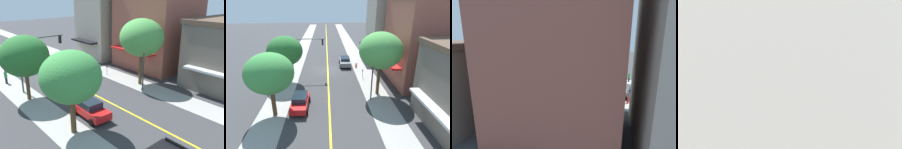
% 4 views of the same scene
% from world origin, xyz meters
% --- Properties ---
extents(ground_plane, '(140.00, 140.00, 0.00)m').
position_xyz_m(ground_plane, '(0.00, 0.00, 0.00)').
color(ground_plane, '#38383A').
extents(sidewalk_left, '(3.09, 126.00, 0.01)m').
position_xyz_m(sidewalk_left, '(-6.05, 0.00, 0.00)').
color(sidewalk_left, '#9E9E99').
rests_on(sidewalk_left, ground).
extents(sidewalk_right, '(3.09, 126.00, 0.01)m').
position_xyz_m(sidewalk_right, '(6.05, 0.00, 0.00)').
color(sidewalk_right, '#9E9E99').
rests_on(sidewalk_right, ground).
extents(road_centerline_stripe, '(0.20, 126.00, 0.00)m').
position_xyz_m(road_centerline_stripe, '(0.00, 0.00, 0.00)').
color(road_centerline_stripe, yellow).
rests_on(road_centerline_stripe, ground).
extents(brick_apartment_block, '(13.26, 7.59, 14.94)m').
position_xyz_m(brick_apartment_block, '(-13.89, -4.49, 7.48)').
color(brick_apartment_block, '#A39989').
rests_on(brick_apartment_block, ground).
extents(corner_shop_building, '(10.61, 10.15, 13.52)m').
position_xyz_m(corner_shop_building, '(-13.89, 5.15, 6.77)').
color(corner_shop_building, '#935142').
rests_on(corner_shop_building, ground).
extents(street_tree_left_near, '(5.17, 5.17, 7.92)m').
position_xyz_m(street_tree_left_near, '(-6.26, 9.18, 5.70)').
color(street_tree_left_near, brown).
rests_on(street_tree_left_near, ground).
extents(street_tree_right_corner, '(4.74, 4.74, 6.74)m').
position_xyz_m(street_tree_right_corner, '(5.73, 13.26, 4.71)').
color(street_tree_right_corner, brown).
rests_on(street_tree_right_corner, ground).
extents(street_tree_left_far, '(4.90, 4.90, 6.77)m').
position_xyz_m(street_tree_left_far, '(5.93, 4.73, 4.67)').
color(street_tree_left_far, brown).
rests_on(street_tree_left_far, ground).
extents(fire_hydrant, '(0.44, 0.24, 0.80)m').
position_xyz_m(fire_hydrant, '(-5.09, -0.88, 0.40)').
color(fire_hydrant, red).
rests_on(fire_hydrant, ground).
extents(parking_meter, '(0.12, 0.18, 1.34)m').
position_xyz_m(parking_meter, '(-5.35, 3.88, 0.88)').
color(parking_meter, '#4C4C51').
rests_on(parking_meter, ground).
extents(traffic_light_mast, '(5.49, 0.32, 6.37)m').
position_xyz_m(traffic_light_mast, '(4.00, 2.54, 4.29)').
color(traffic_light_mast, '#474C47').
rests_on(traffic_light_mast, ground).
extents(street_lamp, '(0.70, 0.36, 6.12)m').
position_xyz_m(street_lamp, '(-5.07, 10.73, 3.81)').
color(street_lamp, '#38383D').
rests_on(street_lamp, ground).
extents(red_sedan_right_curb, '(2.01, 4.14, 1.55)m').
position_xyz_m(red_sedan_right_curb, '(3.23, 12.04, 0.81)').
color(red_sedan_right_curb, red).
rests_on(red_sedan_right_curb, ground).
extents(grey_sedan_left_curb, '(2.14, 4.39, 1.54)m').
position_xyz_m(grey_sedan_left_curb, '(-3.19, -2.08, 0.81)').
color(grey_sedan_left_curb, slate).
rests_on(grey_sedan_left_curb, ground).
extents(pedestrian_green_shirt, '(0.37, 0.37, 1.69)m').
position_xyz_m(pedestrian_green_shirt, '(6.22, -1.56, 0.89)').
color(pedestrian_green_shirt, black).
rests_on(pedestrian_green_shirt, ground).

